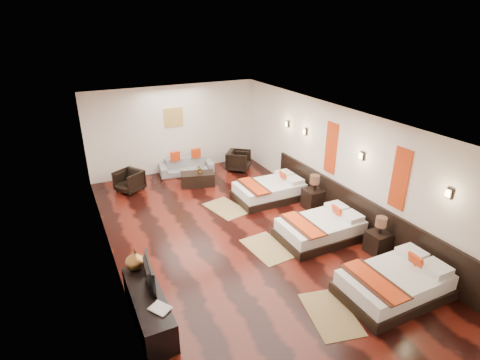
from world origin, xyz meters
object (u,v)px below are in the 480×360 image
bed_mid (321,229)px  nightstand_b (313,197)px  armchair_right (239,161)px  table_plant (200,169)px  nightstand_a (378,240)px  sofa (186,166)px  tv_console (149,307)px  book (155,313)px  bed_far (270,190)px  figurine (135,259)px  bed_near (395,284)px  tv (145,274)px  coffee_table (198,179)px  armchair_left (129,181)px

bed_mid → nightstand_b: (0.75, 1.33, 0.08)m
armchair_right → table_plant: (-1.58, -0.62, 0.20)m
nightstand_a → sofa: nightstand_a is taller
tv_console → armchair_right: size_ratio=2.48×
tv_console → book: size_ratio=5.54×
bed_mid → armchair_right: bearing=88.0°
bed_far → armchair_right: bed_far is taller
bed_mid → figurine: (-4.19, -0.05, 0.49)m
tv_console → sofa: (2.69, 5.99, -0.02)m
bed_near → bed_mid: (-0.00, 2.20, -0.01)m
figurine → armchair_right: bearing=47.4°
tv_console → tv: 0.56m
figurine → armchair_right: figurine is taller
figurine → table_plant: bearing=56.0°
tv_console → book: 0.58m
tv → sofa: size_ratio=0.47×
bed_mid → bed_far: size_ratio=1.00×
figurine → coffee_table: figurine is taller
armchair_left → armchair_right: bearing=60.2°
nightstand_a → bed_mid: bearing=126.7°
book → figurine: figurine is taller
coffee_table → bed_near: bearing=-76.6°
tv_console → tv: size_ratio=2.23×
book → bed_mid: bearing=17.9°
bed_far → nightstand_a: nightstand_a is taller
nightstand_a → armchair_left: bearing=126.9°
bed_mid → nightstand_a: nightstand_a is taller
tv → armchair_left: size_ratio=1.15×
tv → nightstand_a: bearing=-89.9°
bed_near → sofa: bearing=101.6°
bed_far → tv: (-4.14, -2.95, 0.53)m
coffee_table → bed_far: bearing=-49.5°
nightstand_a → book: (-4.95, -0.35, 0.26)m
book → table_plant: table_plant is taller
book → armchair_left: (0.75, 5.94, -0.25)m
tv_console → armchair_right: 7.04m
tv_console → bed_mid: bearing=11.5°
nightstand_b → coffee_table: 3.57m
nightstand_a → tv: size_ratio=1.07×
tv_console → tv: tv is taller
bed_near → bed_far: 4.53m
nightstand_a → table_plant: nightstand_a is taller
nightstand_a → sofa: bearing=110.1°
bed_near → coffee_table: bed_near is taller
bed_mid → book: bed_mid is taller
armchair_right → table_plant: armchair_right is taller
tv_console → table_plant: table_plant is taller
figurine → coffee_table: size_ratio=0.38×
bed_far → armchair_left: bearing=146.8°
bed_mid → tv_console: bed_mid is taller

